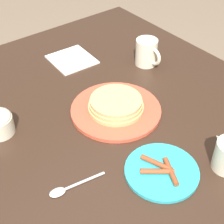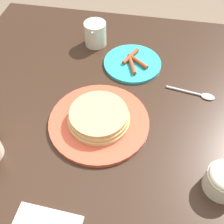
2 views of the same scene
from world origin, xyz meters
name	(u,v)px [view 1 (image 1 of 2)]	position (x,y,z in m)	size (l,w,h in m)	color
dining_table	(105,138)	(0.00, 0.00, 0.66)	(1.19, 1.07, 0.78)	#332116
pancake_plate	(116,107)	(0.03, 0.02, 0.80)	(0.28, 0.28, 0.05)	#DB5138
side_plate_bacon	(162,171)	(0.29, -0.03, 0.79)	(0.19, 0.19, 0.02)	#2DADBC
coffee_mug	(147,52)	(-0.12, 0.29, 0.83)	(0.11, 0.08, 0.10)	beige
napkin	(72,59)	(-0.32, 0.08, 0.78)	(0.17, 0.16, 0.01)	silver
spoon	(68,188)	(0.19, -0.26, 0.78)	(0.04, 0.15, 0.01)	silver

